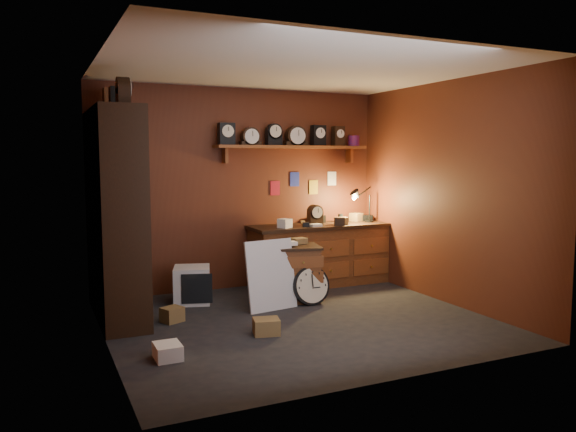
{
  "coord_description": "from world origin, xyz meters",
  "views": [
    {
      "loc": [
        -2.59,
        -5.39,
        1.78
      ],
      "look_at": [
        0.04,
        0.35,
        1.12
      ],
      "focal_mm": 35.0,
      "sensor_mm": 36.0,
      "label": 1
    }
  ],
  "objects_px": {
    "workbench": "(320,251)",
    "shelving_unit": "(112,206)",
    "big_round_clock": "(311,286)",
    "low_cabinet": "(295,270)"
  },
  "relations": [
    {
      "from": "workbench",
      "to": "shelving_unit",
      "type": "bearing_deg",
      "value": -170.13
    },
    {
      "from": "shelving_unit",
      "to": "big_round_clock",
      "type": "height_order",
      "value": "shelving_unit"
    },
    {
      "from": "shelving_unit",
      "to": "big_round_clock",
      "type": "bearing_deg",
      "value": -10.88
    },
    {
      "from": "low_cabinet",
      "to": "big_round_clock",
      "type": "relative_size",
      "value": 1.64
    },
    {
      "from": "low_cabinet",
      "to": "big_round_clock",
      "type": "bearing_deg",
      "value": -56.78
    },
    {
      "from": "shelving_unit",
      "to": "big_round_clock",
      "type": "xyz_separation_m",
      "value": [
        2.23,
        -0.43,
        -1.02
      ]
    },
    {
      "from": "workbench",
      "to": "big_round_clock",
      "type": "xyz_separation_m",
      "value": [
        -0.61,
        -0.92,
        -0.24
      ]
    },
    {
      "from": "low_cabinet",
      "to": "big_round_clock",
      "type": "distance_m",
      "value": 0.32
    },
    {
      "from": "shelving_unit",
      "to": "low_cabinet",
      "type": "relative_size",
      "value": 3.3
    },
    {
      "from": "big_round_clock",
      "to": "low_cabinet",
      "type": "bearing_deg",
      "value": 109.68
    }
  ]
}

